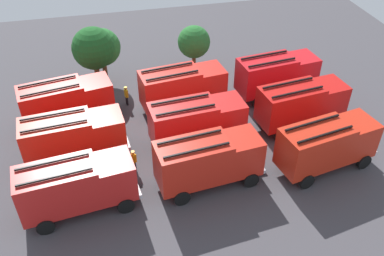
{
  "coord_description": "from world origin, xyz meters",
  "views": [
    {
      "loc": [
        -5.72,
        -24.45,
        20.64
      ],
      "look_at": [
        0.0,
        0.0,
        1.4
      ],
      "focal_mm": 39.52,
      "sensor_mm": 36.0,
      "label": 1
    }
  ],
  "objects": [
    {
      "name": "fire_truck_2",
      "position": [
        8.4,
        -4.82,
        2.15
      ],
      "size": [
        7.53,
        3.81,
        3.88
      ],
      "rotation": [
        0.0,
        0.0,
        0.18
      ],
      "color": "red",
      "rests_on": "ground"
    },
    {
      "name": "tree_1",
      "position": [
        -5.76,
        10.68,
        3.49
      ],
      "size": [
        3.34,
        3.34,
        5.18
      ],
      "color": "brown",
      "rests_on": "ground"
    },
    {
      "name": "tree_0",
      "position": [
        -6.48,
        9.83,
        3.88
      ],
      "size": [
        3.72,
        3.72,
        5.77
      ],
      "color": "brown",
      "rests_on": "ground"
    },
    {
      "name": "fire_truck_5",
      "position": [
        8.83,
        0.22,
        2.15
      ],
      "size": [
        7.46,
        3.52,
        3.88
      ],
      "rotation": [
        0.0,
        0.0,
        0.13
      ],
      "color": "red",
      "rests_on": "ground"
    },
    {
      "name": "fire_truck_4",
      "position": [
        0.32,
        -0.18,
        2.15
      ],
      "size": [
        7.38,
        3.24,
        3.88
      ],
      "rotation": [
        0.0,
        0.0,
        0.08
      ],
      "color": "red",
      "rests_on": "ground"
    },
    {
      "name": "fire_truck_7",
      "position": [
        0.28,
        4.71,
        2.15
      ],
      "size": [
        7.45,
        3.5,
        3.88
      ],
      "rotation": [
        0.0,
        0.0,
        0.13
      ],
      "color": "red",
      "rests_on": "ground"
    },
    {
      "name": "fire_truck_0",
      "position": [
        -8.43,
        -4.93,
        2.15
      ],
      "size": [
        7.44,
        3.46,
        3.88
      ],
      "rotation": [
        0.0,
        0.0,
        0.12
      ],
      "color": "red",
      "rests_on": "ground"
    },
    {
      "name": "firefighter_3",
      "position": [
        2.97,
        7.35,
        0.94
      ],
      "size": [
        0.48,
        0.41,
        1.68
      ],
      "rotation": [
        0.0,
        0.0,
        2.05
      ],
      "color": "black",
      "rests_on": "ground"
    },
    {
      "name": "firefighter_2",
      "position": [
        -1.35,
        7.6,
        1.01
      ],
      "size": [
        0.48,
        0.39,
        1.78
      ],
      "rotation": [
        0.0,
        0.0,
        1.15
      ],
      "color": "black",
      "rests_on": "ground"
    },
    {
      "name": "fire_truck_8",
      "position": [
        8.68,
        4.88,
        2.15
      ],
      "size": [
        7.44,
        3.47,
        3.88
      ],
      "rotation": [
        0.0,
        0.0,
        0.12
      ],
      "color": "red",
      "rests_on": "ground"
    },
    {
      "name": "tree_2",
      "position": [
        2.64,
        10.5,
        3.16
      ],
      "size": [
        3.03,
        3.03,
        4.7
      ],
      "color": "brown",
      "rests_on": "ground"
    },
    {
      "name": "ground_plane",
      "position": [
        0.0,
        0.0,
        0.0
      ],
      "size": [
        54.45,
        54.45,
        0.0
      ],
      "primitive_type": "plane",
      "color": "#423F44"
    },
    {
      "name": "fire_truck_1",
      "position": [
        0.03,
        -4.53,
        2.15
      ],
      "size": [
        7.42,
        3.38,
        3.88
      ],
      "rotation": [
        0.0,
        0.0,
        0.11
      ],
      "color": "red",
      "rests_on": "ground"
    },
    {
      "name": "fire_truck_3",
      "position": [
        -8.56,
        0.02,
        2.15
      ],
      "size": [
        7.4,
        3.3,
        3.88
      ],
      "rotation": [
        0.0,
        0.0,
        0.09
      ],
      "color": "red",
      "rests_on": "ground"
    },
    {
      "name": "fire_truck_6",
      "position": [
        -9.03,
        4.71,
        2.15
      ],
      "size": [
        7.52,
        3.79,
        3.88
      ],
      "rotation": [
        0.0,
        0.0,
        0.18
      ],
      "color": "red",
      "rests_on": "ground"
    },
    {
      "name": "firefighter_0",
      "position": [
        -4.67,
        -2.02,
        0.95
      ],
      "size": [
        0.44,
        0.48,
        1.69
      ],
      "rotation": [
        0.0,
        0.0,
        0.61
      ],
      "color": "black",
      "rests_on": "ground"
    },
    {
      "name": "traffic_cone_0",
      "position": [
        1.05,
        -2.61,
        0.32
      ],
      "size": [
        0.44,
        0.44,
        0.63
      ],
      "primitive_type": "cone",
      "color": "#F2600C",
      "rests_on": "ground"
    },
    {
      "name": "firefighter_1",
      "position": [
        -4.28,
        6.35,
        0.98
      ],
      "size": [
        0.32,
        0.46,
        1.75
      ],
      "rotation": [
        0.0,
        0.0,
        3.35
      ],
      "color": "black",
      "rests_on": "ground"
    }
  ]
}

